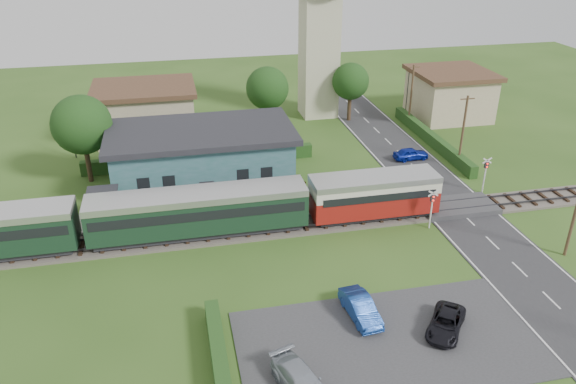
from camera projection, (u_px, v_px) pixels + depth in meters
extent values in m
plane|color=#2D4C19|center=(348.00, 234.00, 42.56)|extent=(120.00, 120.00, 0.00)
cube|color=#4C443D|center=(341.00, 220.00, 44.26)|extent=(76.00, 3.20, 0.20)
cube|color=#3F3F47|center=(344.00, 221.00, 43.49)|extent=(76.00, 0.08, 0.15)
cube|color=#3F3F47|center=(338.00, 213.00, 44.75)|extent=(76.00, 0.08, 0.15)
cube|color=#28282B|center=(469.00, 220.00, 44.43)|extent=(6.00, 70.00, 0.05)
cube|color=#333335|center=(388.00, 343.00, 31.76)|extent=(17.00, 9.00, 0.08)
cube|color=#333335|center=(457.00, 207.00, 46.09)|extent=(6.20, 3.40, 0.45)
cube|color=gray|center=(210.00, 213.00, 45.12)|extent=(30.00, 3.00, 0.45)
cube|color=#C0BA99|center=(104.00, 207.00, 42.98)|extent=(2.00, 2.00, 2.40)
cube|color=#232328|center=(102.00, 192.00, 42.41)|extent=(2.30, 2.30, 0.15)
cube|color=#2A5F5D|center=(203.00, 160.00, 49.23)|extent=(15.00, 8.00, 4.80)
cube|color=#232328|center=(200.00, 132.00, 48.05)|extent=(16.00, 9.00, 0.50)
cube|color=#232328|center=(207.00, 193.00, 46.36)|extent=(1.20, 0.12, 2.20)
cube|color=black|center=(144.00, 184.00, 44.84)|extent=(1.00, 0.12, 1.20)
cube|color=black|center=(169.00, 182.00, 45.21)|extent=(1.00, 0.12, 1.20)
cube|color=black|center=(243.00, 176.00, 46.35)|extent=(1.00, 0.12, 1.20)
cube|color=black|center=(267.00, 173.00, 46.72)|extent=(1.00, 0.12, 1.20)
cube|color=#232328|center=(372.00, 212.00, 44.54)|extent=(9.00, 2.20, 0.50)
cube|color=maroon|center=(373.00, 201.00, 44.09)|extent=(10.00, 2.80, 1.80)
cube|color=beige|center=(374.00, 186.00, 43.54)|extent=(10.00, 2.82, 0.90)
cube|color=black|center=(374.00, 190.00, 43.69)|extent=(9.00, 2.88, 0.60)
cube|color=#BCBCBC|center=(375.00, 179.00, 43.25)|extent=(10.00, 2.90, 0.45)
cube|color=#232328|center=(200.00, 230.00, 41.97)|extent=(15.20, 2.20, 0.50)
cube|color=black|center=(199.00, 212.00, 41.31)|extent=(16.00, 2.80, 2.60)
cube|color=black|center=(198.00, 208.00, 41.13)|extent=(15.40, 2.86, 0.70)
cube|color=#BCBCBC|center=(197.00, 195.00, 40.68)|extent=(16.00, 2.90, 0.50)
cube|color=#C0BA99|center=(319.00, 56.00, 64.88)|extent=(4.00, 4.00, 14.00)
cube|color=tan|center=(146.00, 113.00, 60.49)|extent=(10.00, 8.00, 5.00)
cube|color=#472D1E|center=(143.00, 88.00, 59.26)|extent=(10.80, 8.80, 0.50)
cube|color=tan|center=(449.00, 96.00, 66.22)|extent=(8.00, 8.00, 5.00)
cube|color=#472D1E|center=(452.00, 73.00, 64.99)|extent=(8.80, 8.80, 0.50)
cube|color=#193814|center=(219.00, 360.00, 29.72)|extent=(0.80, 9.00, 1.20)
cube|color=#193814|center=(431.00, 138.00, 58.97)|extent=(0.80, 18.00, 1.20)
cube|color=#193814|center=(200.00, 159.00, 53.95)|extent=(22.00, 0.80, 1.30)
cylinder|color=#332316|center=(88.00, 160.00, 50.12)|extent=(0.44, 0.44, 4.12)
sphere|color=#143311|center=(82.00, 125.00, 48.63)|extent=(5.20, 5.20, 5.20)
cylinder|color=#332316|center=(268.00, 116.00, 61.45)|extent=(0.44, 0.44, 3.85)
sphere|color=#143311|center=(267.00, 88.00, 60.06)|extent=(4.60, 4.60, 4.60)
cylinder|color=#332316|center=(349.00, 106.00, 65.15)|extent=(0.44, 0.44, 3.58)
sphere|color=#143311|center=(351.00, 81.00, 63.86)|extent=(4.20, 4.20, 4.20)
cylinder|color=#473321|center=(576.00, 212.00, 38.43)|extent=(0.22, 0.22, 7.00)
cylinder|color=#473321|center=(463.00, 132.00, 52.43)|extent=(0.22, 0.22, 7.00)
cube|color=#473321|center=(468.00, 99.00, 51.00)|extent=(1.40, 0.10, 0.10)
cylinder|color=#473321|center=(411.00, 95.00, 62.93)|extent=(0.22, 0.22, 7.00)
cube|color=#473321|center=(414.00, 67.00, 61.50)|extent=(1.40, 0.10, 0.10)
cylinder|color=silver|center=(431.00, 211.00, 42.75)|extent=(0.12, 0.12, 3.00)
cube|color=#232328|center=(433.00, 198.00, 42.26)|extent=(0.35, 0.18, 0.55)
sphere|color=#FF190C|center=(434.00, 197.00, 42.08)|extent=(0.14, 0.14, 0.14)
sphere|color=#FF190C|center=(433.00, 201.00, 42.22)|extent=(0.14, 0.14, 0.14)
cube|color=silver|center=(433.00, 193.00, 42.08)|extent=(0.84, 0.05, 0.55)
cube|color=silver|center=(433.00, 193.00, 42.08)|extent=(0.84, 0.05, 0.55)
cylinder|color=silver|center=(485.00, 177.00, 48.30)|extent=(0.12, 0.12, 3.00)
cube|color=#232328|center=(487.00, 165.00, 47.81)|extent=(0.35, 0.18, 0.55)
sphere|color=#FF190C|center=(488.00, 164.00, 47.64)|extent=(0.14, 0.14, 0.14)
sphere|color=#FF190C|center=(487.00, 167.00, 47.78)|extent=(0.14, 0.14, 0.14)
cube|color=silver|center=(487.00, 161.00, 47.64)|extent=(0.84, 0.05, 0.55)
cube|color=silver|center=(487.00, 161.00, 47.64)|extent=(0.84, 0.05, 0.55)
cylinder|color=#3F3F47|center=(72.00, 134.00, 54.80)|extent=(0.14, 0.14, 5.00)
sphere|color=orange|center=(68.00, 109.00, 53.68)|extent=(0.30, 0.30, 0.30)
cylinder|color=#3F3F47|center=(408.00, 91.00, 68.09)|extent=(0.14, 0.14, 5.00)
sphere|color=orange|center=(410.00, 70.00, 66.97)|extent=(0.30, 0.30, 0.30)
imported|color=#0B1D94|center=(411.00, 154.00, 55.13)|extent=(3.52, 1.55, 1.18)
imported|color=navy|center=(360.00, 308.00, 33.49)|extent=(1.74, 4.01, 1.28)
imported|color=#A0A7B3|center=(302.00, 382.00, 28.22)|extent=(3.02, 4.64, 1.25)
imported|color=black|center=(446.00, 323.00, 32.39)|extent=(3.73, 4.10, 1.06)
imported|color=gray|center=(303.00, 192.00, 45.90)|extent=(0.78, 0.59, 1.92)
imported|color=gray|center=(154.00, 209.00, 43.62)|extent=(0.81, 0.90, 1.54)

